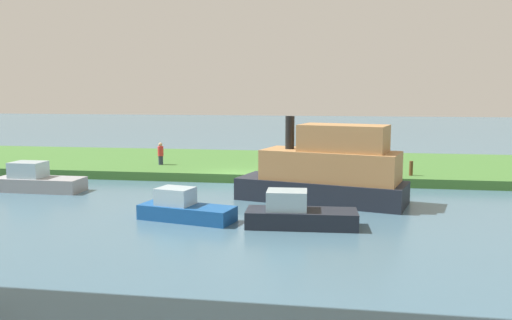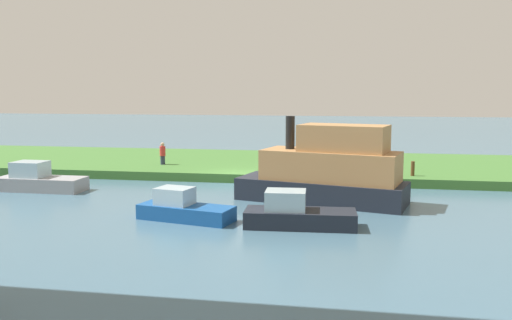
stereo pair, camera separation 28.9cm
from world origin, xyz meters
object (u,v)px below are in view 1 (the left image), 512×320
Objects in this scene: person_on_bank at (161,154)px; mooring_post at (411,168)px; skiff_small at (184,209)px; riverboat_paddlewheel at (298,214)px; pontoon_yellow at (37,181)px; houseboat_blue at (327,171)px.

person_on_bank is 15.10m from mooring_post.
skiff_small is (9.94, 9.74, -0.44)m from mooring_post.
person_on_bank reaches higher than skiff_small.
person_on_bank is 0.33× the size of riverboat_paddlewheel.
skiff_small is at bearing 44.42° from mooring_post.
pontoon_yellow reaches higher than skiff_small.
person_on_bank reaches higher than riverboat_paddlewheel.
pontoon_yellow is 10.39m from skiff_small.
houseboat_blue is at bearing 50.46° from mooring_post.
riverboat_paddlewheel is at bearing 61.96° from mooring_post.
riverboat_paddlewheel is 0.94× the size of pontoon_yellow.
mooring_post is at bearing -129.54° from houseboat_blue.
riverboat_paddlewheel is (5.38, 10.10, -0.40)m from mooring_post.
pontoon_yellow is at bearing -1.53° from houseboat_blue.
person_on_bank reaches higher than mooring_post.
riverboat_paddlewheel is (-9.59, 12.05, -0.70)m from person_on_bank.
mooring_post is 0.19× the size of riverboat_paddlewheel.
riverboat_paddlewheel is 14.72m from pontoon_yellow.
houseboat_blue is 7.08m from skiff_small.
person_on_bank is 12.75m from skiff_small.
person_on_bank is at bearing -7.43° from mooring_post.
mooring_post is at bearing 172.57° from person_on_bank.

